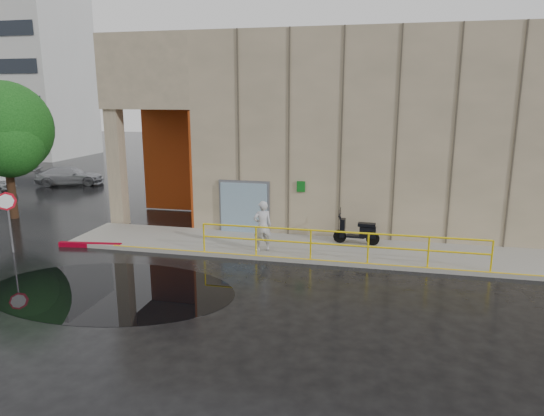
% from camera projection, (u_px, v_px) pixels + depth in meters
% --- Properties ---
extents(ground, '(120.00, 120.00, 0.00)m').
position_uv_depth(ground, '(183.00, 290.00, 14.14)').
color(ground, black).
rests_on(ground, ground).
extents(sidewalk, '(20.00, 3.00, 0.15)m').
position_uv_depth(sidewalk, '(335.00, 250.00, 17.57)').
color(sidewalk, gray).
rests_on(sidewalk, ground).
extents(building, '(20.00, 10.17, 8.00)m').
position_uv_depth(building, '(374.00, 125.00, 22.58)').
color(building, gray).
rests_on(building, ground).
extents(guardrail, '(9.56, 0.06, 1.03)m').
position_uv_depth(guardrail, '(339.00, 245.00, 16.09)').
color(guardrail, yellow).
rests_on(guardrail, sidewalk).
extents(distant_building, '(12.00, 8.08, 15.00)m').
position_uv_depth(distant_building, '(15.00, 75.00, 44.98)').
color(distant_building, silver).
rests_on(distant_building, ground).
extents(person, '(0.79, 0.69, 1.82)m').
position_uv_depth(person, '(263.00, 226.00, 17.04)').
color(person, silver).
rests_on(person, sidewalk).
extents(scooter, '(1.72, 0.63, 1.32)m').
position_uv_depth(scooter, '(357.00, 224.00, 17.88)').
color(scooter, black).
rests_on(scooter, sidewalk).
extents(stop_sign, '(0.50, 0.51, 2.24)m').
position_uv_depth(stop_sign, '(7.00, 208.00, 17.17)').
color(stop_sign, slate).
rests_on(stop_sign, ground).
extents(red_curb, '(2.40, 0.49, 0.18)m').
position_uv_depth(red_curb, '(90.00, 245.00, 18.13)').
color(red_curb, maroon).
rests_on(red_curb, ground).
extents(puddle, '(7.52, 4.78, 0.01)m').
position_uv_depth(puddle, '(111.00, 290.00, 14.10)').
color(puddle, black).
rests_on(puddle, ground).
extents(car_c, '(4.44, 3.00, 1.19)m').
position_uv_depth(car_c, '(69.00, 176.00, 30.83)').
color(car_c, '#AAACB1').
rests_on(car_c, ground).
extents(tree_near, '(4.21, 4.21, 6.23)m').
position_uv_depth(tree_near, '(5.00, 132.00, 21.49)').
color(tree_near, black).
rests_on(tree_near, ground).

